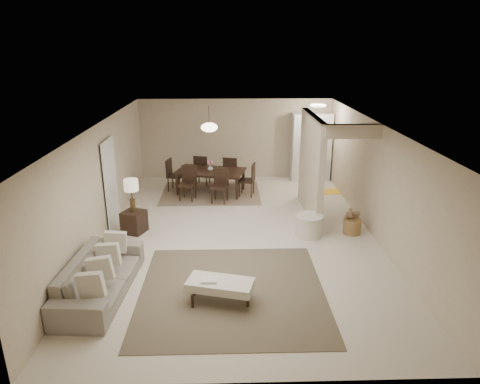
{
  "coord_description": "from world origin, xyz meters",
  "views": [
    {
      "loc": [
        -0.25,
        -8.85,
        4.09
      ],
      "look_at": [
        0.01,
        -0.09,
        1.05
      ],
      "focal_mm": 32.0,
      "sensor_mm": 36.0,
      "label": 1
    }
  ],
  "objects_px": {
    "ottoman_bench": "(220,285)",
    "round_pouf": "(309,226)",
    "side_table": "(134,222)",
    "wicker_basket": "(352,226)",
    "sofa": "(100,276)",
    "dining_table": "(211,182)",
    "pantry_cabinet": "(311,147)"
  },
  "relations": [
    {
      "from": "side_table",
      "to": "round_pouf",
      "type": "relative_size",
      "value": 0.82
    },
    {
      "from": "sofa",
      "to": "side_table",
      "type": "xyz_separation_m",
      "value": [
        0.05,
        2.56,
        -0.09
      ]
    },
    {
      "from": "wicker_basket",
      "to": "dining_table",
      "type": "bearing_deg",
      "value": 139.12
    },
    {
      "from": "round_pouf",
      "to": "ottoman_bench",
      "type": "bearing_deg",
      "value": -127.39
    },
    {
      "from": "sofa",
      "to": "dining_table",
      "type": "distance_m",
      "value": 5.5
    },
    {
      "from": "side_table",
      "to": "round_pouf",
      "type": "bearing_deg",
      "value": -4.4
    },
    {
      "from": "sofa",
      "to": "wicker_basket",
      "type": "height_order",
      "value": "sofa"
    },
    {
      "from": "sofa",
      "to": "wicker_basket",
      "type": "relative_size",
      "value": 5.8
    },
    {
      "from": "side_table",
      "to": "ottoman_bench",
      "type": "bearing_deg",
      "value": -55.0
    },
    {
      "from": "pantry_cabinet",
      "to": "wicker_basket",
      "type": "height_order",
      "value": "pantry_cabinet"
    },
    {
      "from": "sofa",
      "to": "dining_table",
      "type": "height_order",
      "value": "sofa"
    },
    {
      "from": "side_table",
      "to": "round_pouf",
      "type": "distance_m",
      "value": 3.97
    },
    {
      "from": "side_table",
      "to": "dining_table",
      "type": "xyz_separation_m",
      "value": [
        1.65,
        2.67,
        0.08
      ]
    },
    {
      "from": "wicker_basket",
      "to": "pantry_cabinet",
      "type": "bearing_deg",
      "value": 93.0
    },
    {
      "from": "round_pouf",
      "to": "dining_table",
      "type": "xyz_separation_m",
      "value": [
        -2.31,
        2.97,
        0.1
      ]
    },
    {
      "from": "sofa",
      "to": "side_table",
      "type": "height_order",
      "value": "sofa"
    },
    {
      "from": "pantry_cabinet",
      "to": "sofa",
      "type": "xyz_separation_m",
      "value": [
        -4.8,
        -6.51,
        -0.71
      ]
    },
    {
      "from": "sofa",
      "to": "wicker_basket",
      "type": "xyz_separation_m",
      "value": [
        5.02,
        2.36,
        -0.17
      ]
    },
    {
      "from": "side_table",
      "to": "dining_table",
      "type": "height_order",
      "value": "dining_table"
    },
    {
      "from": "ottoman_bench",
      "to": "wicker_basket",
      "type": "xyz_separation_m",
      "value": [
        2.96,
        2.66,
        -0.14
      ]
    },
    {
      "from": "pantry_cabinet",
      "to": "side_table",
      "type": "bearing_deg",
      "value": -140.29
    },
    {
      "from": "pantry_cabinet",
      "to": "side_table",
      "type": "height_order",
      "value": "pantry_cabinet"
    },
    {
      "from": "round_pouf",
      "to": "wicker_basket",
      "type": "relative_size",
      "value": 1.53
    },
    {
      "from": "pantry_cabinet",
      "to": "wicker_basket",
      "type": "distance_m",
      "value": 4.25
    },
    {
      "from": "round_pouf",
      "to": "wicker_basket",
      "type": "xyz_separation_m",
      "value": [
        1.01,
        0.1,
        -0.07
      ]
    },
    {
      "from": "sofa",
      "to": "wicker_basket",
      "type": "bearing_deg",
      "value": -60.78
    },
    {
      "from": "round_pouf",
      "to": "dining_table",
      "type": "bearing_deg",
      "value": 127.88
    },
    {
      "from": "ottoman_bench",
      "to": "round_pouf",
      "type": "relative_size",
      "value": 1.91
    },
    {
      "from": "side_table",
      "to": "round_pouf",
      "type": "xyz_separation_m",
      "value": [
        3.96,
        -0.3,
        -0.01
      ]
    },
    {
      "from": "side_table",
      "to": "wicker_basket",
      "type": "relative_size",
      "value": 1.26
    },
    {
      "from": "pantry_cabinet",
      "to": "dining_table",
      "type": "height_order",
      "value": "pantry_cabinet"
    },
    {
      "from": "ottoman_bench",
      "to": "sofa",
      "type": "bearing_deg",
      "value": -173.39
    }
  ]
}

